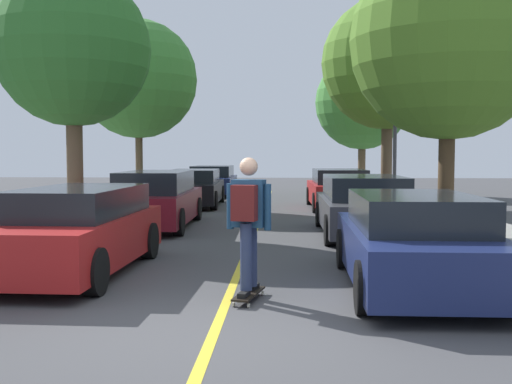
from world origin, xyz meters
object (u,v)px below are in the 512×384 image
Objects in this scene: street_tree_right_nearest at (449,41)px; street_tree_right_near at (388,64)px; street_tree_left_near at (138,79)px; street_tree_left_nearest at (73,50)px; streetlamp at (395,113)px; parked_car_right_far at (339,189)px; parked_car_left_farthest at (213,180)px; parked_car_left_far at (194,188)px; skateboard at (249,294)px; fire_hydrant at (73,215)px; parked_car_right_nearest at (414,242)px; parked_car_right_near at (364,206)px; parked_car_left_near at (157,200)px; skateboarder at (248,217)px; parked_car_left_nearest at (76,230)px; street_tree_right_far at (362,103)px.

street_tree_right_nearest is 0.88× the size of street_tree_right_near.
street_tree_right_nearest is (8.37, -7.00, -0.09)m from street_tree_left_near.
streetlamp is at bearing 35.14° from street_tree_left_nearest.
parked_car_right_far is 8.33m from street_tree_right_nearest.
parked_car_right_far reaches higher than parked_car_left_farthest.
skateboard is (2.80, -13.81, -0.55)m from parked_car_left_far.
fire_hydrant is at bearing -96.30° from parked_car_left_farthest.
street_tree_right_nearest is at bearing 70.86° from parked_car_right_nearest.
parked_car_left_farthest is 1.00× the size of parked_car_right_near.
skateboard is at bearing -55.00° from street_tree_left_nearest.
street_tree_right_nearest is 9.03m from fire_hydrant.
street_tree_right_nearest reaches higher than parked_car_left_near.
parked_car_right_near is 7.61m from street_tree_left_nearest.
street_tree_left_nearest reaches higher than parked_car_left_far.
street_tree_left_near reaches higher than fire_hydrant.
street_tree_right_nearest is at bearing 55.28° from skateboarder.
skateboard is (-2.24, -6.27, -0.58)m from parked_car_right_near.
skateboarder is (4.46, -12.65, -3.25)m from street_tree_left_near.
parked_car_left_nearest is 0.95× the size of parked_car_right_far.
parked_car_left_far is at bearing 111.21° from parked_car_right_nearest.
street_tree_left_near is at bearing 109.42° from skateboarder.
parked_car_left_far is at bearing 170.30° from parked_car_right_far.
skateboarder reaches higher than fire_hydrant.
street_tree_right_near is 10.04× the size of fire_hydrant.
fire_hydrant is (0.17, -0.65, -3.78)m from street_tree_left_nearest.
street_tree_right_far reaches higher than parked_car_right_nearest.
skateboarder is at bearing -100.93° from street_tree_right_far.
skateboarder is at bearing -109.63° from parked_car_right_near.
street_tree_right_nearest is at bearing 30.57° from parked_car_left_nearest.
parked_car_left_near is 1.02× the size of parked_car_right_near.
street_tree_right_near is at bearing 5.42° from street_tree_left_near.
street_tree_right_nearest is at bearing 55.17° from skateboard.
skateboard is at bearing -53.13° from fire_hydrant.
street_tree_right_nearest reaches higher than parked_car_left_far.
street_tree_right_near is at bearing 94.42° from streetlamp.
street_tree_left_near is 0.88× the size of street_tree_right_near.
street_tree_right_nearest is 7.16× the size of skateboard.
fire_hydrant is at bearing 143.09° from parked_car_right_nearest.
parked_car_left_near is 14.77m from street_tree_right_far.
street_tree_right_near reaches higher than parked_car_left_near.
parked_car_left_far is 5.49m from parked_car_left_farthest.
parked_car_left_nearest reaches higher than fire_hydrant.
parked_car_right_far reaches higher than parked_car_left_nearest.
skateboard is at bearing -106.25° from street_tree_right_near.
street_tree_right_near reaches higher than street_tree_left_near.
skateboarder is at bearing -70.58° from street_tree_left_near.
street_tree_left_nearest is 1.14× the size of streetlamp.
parked_car_right_far reaches higher than parked_car_left_far.
street_tree_left_nearest reaches higher than parked_car_left_nearest.
parked_car_left_farthest is 15.66m from street_tree_right_nearest.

